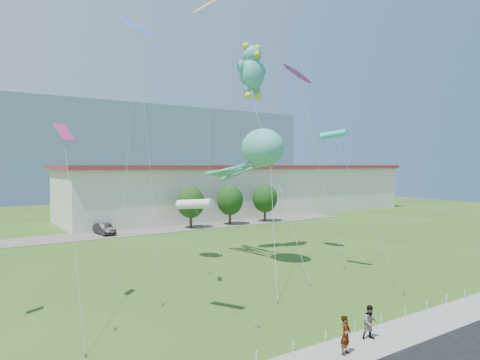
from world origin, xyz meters
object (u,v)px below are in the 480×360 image
object	(u,v)px
warehouse	(248,189)
octopus_kite	(255,156)
teddy_bear_kite	(252,70)
pedestrian_left	(346,335)
pedestrian_right	(370,322)
parked_car_black	(104,229)

from	to	relation	value
warehouse	octopus_kite	distance (m)	37.21
teddy_bear_kite	pedestrian_left	bearing A→B (deg)	-114.34
pedestrian_right	parked_car_black	distance (m)	37.52
pedestrian_right	octopus_kite	size ratio (longest dim) A/B	0.11
parked_car_black	octopus_kite	size ratio (longest dim) A/B	0.27
pedestrian_left	pedestrian_right	distance (m)	2.23
warehouse	octopus_kite	xyz separation A→B (m)	(-20.58, -30.62, 4.84)
pedestrian_right	pedestrian_left	bearing A→B (deg)	-147.58
teddy_bear_kite	octopus_kite	bearing A→B (deg)	-121.47
octopus_kite	teddy_bear_kite	bearing A→B (deg)	58.53
octopus_kite	teddy_bear_kite	distance (m)	8.67
warehouse	parked_car_black	xyz separation A→B (m)	(-26.83, -8.97, -3.40)
parked_car_black	teddy_bear_kite	world-z (taller)	teddy_bear_kite
pedestrian_right	octopus_kite	world-z (taller)	octopus_kite
warehouse	teddy_bear_kite	size ratio (longest dim) A/B	3.18
octopus_kite	teddy_bear_kite	xyz separation A→B (m)	(1.90, 3.10, 7.87)
pedestrian_left	parked_car_black	distance (m)	37.96
pedestrian_left	pedestrian_right	world-z (taller)	pedestrian_left
pedestrian_left	octopus_kite	bearing A→B (deg)	49.70
parked_car_black	teddy_bear_kite	xyz separation A→B (m)	(8.15, -18.55, 16.11)
pedestrian_right	teddy_bear_kite	world-z (taller)	teddy_bear_kite
pedestrian_left	octopus_kite	world-z (taller)	octopus_kite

